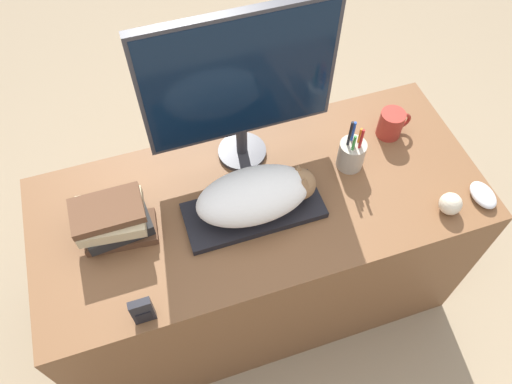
# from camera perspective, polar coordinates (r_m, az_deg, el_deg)

# --- Properties ---
(ground_plane) EXTENTS (12.00, 12.00, 0.00)m
(ground_plane) POSITION_cam_1_polar(r_m,az_deg,el_deg) (2.11, 3.19, -18.47)
(ground_plane) COLOR #998466
(desk) EXTENTS (1.43, 0.62, 0.71)m
(desk) POSITION_cam_1_polar(r_m,az_deg,el_deg) (1.88, 0.42, -6.75)
(desk) COLOR brown
(desk) RESTS_ON ground_plane
(keyboard) EXTENTS (0.43, 0.18, 0.02)m
(keyboard) POSITION_cam_1_polar(r_m,az_deg,el_deg) (1.53, -0.28, -2.13)
(keyboard) COLOR black
(keyboard) RESTS_ON desk
(cat) EXTENTS (0.37, 0.18, 0.14)m
(cat) POSITION_cam_1_polar(r_m,az_deg,el_deg) (1.47, 0.25, -0.26)
(cat) COLOR white
(cat) RESTS_ON keyboard
(monitor) EXTENTS (0.58, 0.16, 0.55)m
(monitor) POSITION_cam_1_polar(r_m,az_deg,el_deg) (1.44, -1.94, 12.36)
(monitor) COLOR #333338
(monitor) RESTS_ON desk
(computer_mouse) EXTENTS (0.07, 0.11, 0.03)m
(computer_mouse) POSITION_cam_1_polar(r_m,az_deg,el_deg) (1.71, 24.52, -0.32)
(computer_mouse) COLOR silver
(computer_mouse) RESTS_ON desk
(coffee_mug) EXTENTS (0.12, 0.08, 0.10)m
(coffee_mug) POSITION_cam_1_polar(r_m,az_deg,el_deg) (1.76, 15.22, 7.54)
(coffee_mug) COLOR #9E2D23
(coffee_mug) RESTS_ON desk
(pen_cup) EXTENTS (0.09, 0.09, 0.20)m
(pen_cup) POSITION_cam_1_polar(r_m,az_deg,el_deg) (1.64, 10.85, 4.31)
(pen_cup) COLOR #B2A893
(pen_cup) RESTS_ON desk
(baseball) EXTENTS (0.07, 0.07, 0.07)m
(baseball) POSITION_cam_1_polar(r_m,az_deg,el_deg) (1.63, 21.34, -1.26)
(baseball) COLOR beige
(baseball) RESTS_ON desk
(phone) EXTENTS (0.06, 0.02, 0.11)m
(phone) POSITION_cam_1_polar(r_m,az_deg,el_deg) (1.38, -12.84, -13.13)
(phone) COLOR black
(phone) RESTS_ON desk
(book_stack) EXTENTS (0.23, 0.17, 0.14)m
(book_stack) POSITION_cam_1_polar(r_m,az_deg,el_deg) (1.50, -15.92, -3.17)
(book_stack) COLOR brown
(book_stack) RESTS_ON desk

